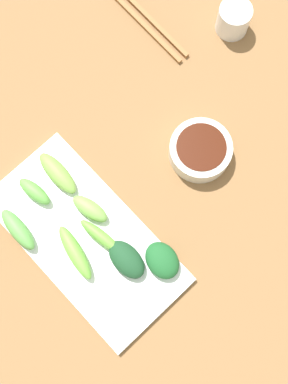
# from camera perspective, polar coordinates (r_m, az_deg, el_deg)

# --- Properties ---
(tabletop) EXTENTS (2.10, 2.10, 0.02)m
(tabletop) POSITION_cam_1_polar(r_m,az_deg,el_deg) (0.90, 0.15, -2.00)
(tabletop) COLOR brown
(tabletop) RESTS_ON ground
(sauce_bowl) EXTENTS (0.11, 0.11, 0.04)m
(sauce_bowl) POSITION_cam_1_polar(r_m,az_deg,el_deg) (0.90, 6.14, 4.53)
(sauce_bowl) COLOR silver
(sauce_bowl) RESTS_ON tabletop
(serving_plate) EXTENTS (0.17, 0.34, 0.01)m
(serving_plate) POSITION_cam_1_polar(r_m,az_deg,el_deg) (0.88, -6.27, -5.10)
(serving_plate) COLOR white
(serving_plate) RESTS_ON tabletop
(broccoli_stalk_0) EXTENTS (0.04, 0.07, 0.03)m
(broccoli_stalk_0) POSITION_cam_1_polar(r_m,az_deg,el_deg) (0.87, -5.88, -1.84)
(broccoli_stalk_0) COLOR #76AC4B
(broccoli_stalk_0) RESTS_ON serving_plate
(broccoli_leafy_1) EXTENTS (0.05, 0.07, 0.03)m
(broccoli_leafy_1) POSITION_cam_1_polar(r_m,az_deg,el_deg) (0.85, -1.90, -7.34)
(broccoli_leafy_1) COLOR #1B4526
(broccoli_leafy_1) RESTS_ON serving_plate
(broccoli_stalk_2) EXTENTS (0.03, 0.09, 0.02)m
(broccoli_stalk_2) POSITION_cam_1_polar(r_m,az_deg,el_deg) (0.89, -9.34, 2.03)
(broccoli_stalk_2) COLOR #739F43
(broccoli_stalk_2) RESTS_ON serving_plate
(broccoli_stalk_3) EXTENTS (0.03, 0.07, 0.03)m
(broccoli_stalk_3) POSITION_cam_1_polar(r_m,az_deg,el_deg) (0.89, -11.80, 0.05)
(broccoli_stalk_3) COLOR #5FA744
(broccoli_stalk_3) RESTS_ON serving_plate
(broccoli_leafy_4) EXTENTS (0.06, 0.07, 0.03)m
(broccoli_leafy_4) POSITION_cam_1_polar(r_m,az_deg,el_deg) (0.85, 1.99, -7.43)
(broccoli_leafy_4) COLOR #1C5928
(broccoli_leafy_4) RESTS_ON serving_plate
(broccoli_stalk_5) EXTENTS (0.05, 0.10, 0.03)m
(broccoli_stalk_5) POSITION_cam_1_polar(r_m,az_deg,el_deg) (0.86, -7.49, -6.54)
(broccoli_stalk_5) COLOR #6EB741
(broccoli_stalk_5) RESTS_ON serving_plate
(broccoli_stalk_6) EXTENTS (0.03, 0.08, 0.03)m
(broccoli_stalk_6) POSITION_cam_1_polar(r_m,az_deg,el_deg) (0.88, -13.52, -3.99)
(broccoli_stalk_6) COLOR #5CA149
(broccoli_stalk_6) RESTS_ON serving_plate
(broccoli_stalk_7) EXTENTS (0.03, 0.09, 0.02)m
(broccoli_stalk_7) POSITION_cam_1_polar(r_m,az_deg,el_deg) (0.86, -4.61, -4.92)
(broccoli_stalk_7) COLOR #68A83D
(broccoli_stalk_7) RESTS_ON serving_plate
(chopsticks) EXTENTS (0.03, 0.23, 0.01)m
(chopsticks) POSITION_cam_1_polar(r_m,az_deg,el_deg) (1.02, -0.30, 18.52)
(chopsticks) COLOR #906034
(chopsticks) RESTS_ON tabletop
(tea_cup) EXTENTS (0.06, 0.06, 0.06)m
(tea_cup) POSITION_cam_1_polar(r_m,az_deg,el_deg) (1.00, 9.70, 18.02)
(tea_cup) COLOR white
(tea_cup) RESTS_ON tabletop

